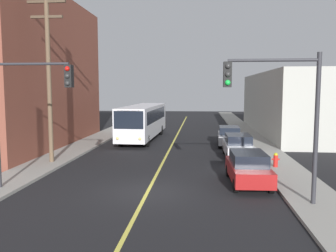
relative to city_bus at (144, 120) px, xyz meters
name	(u,v)px	position (x,y,z in m)	size (l,w,h in m)	color
ground_plane	(148,192)	(2.95, -17.00, -1.82)	(120.00, 120.00, 0.00)	black
sidewalk_left	(73,150)	(-4.30, -7.00, -1.74)	(2.50, 90.00, 0.15)	gray
sidewalk_right	(267,154)	(10.20, -7.00, -1.74)	(2.50, 90.00, 0.15)	gray
lane_stripe_center	(173,143)	(2.95, -2.00, -1.81)	(0.16, 60.00, 0.01)	#D8CC4C
building_left_brick	(7,72)	(-10.54, -4.74, 4.30)	(10.00, 18.40, 12.23)	brown
building_right_warehouse	(315,104)	(17.45, 6.03, 1.38)	(12.00, 23.38, 6.40)	#B2B2A8
city_bus	(144,120)	(0.00, 0.00, 0.00)	(2.94, 12.22, 3.20)	silver
parked_car_red	(248,168)	(7.74, -15.20, -0.98)	(1.94, 4.46, 1.62)	maroon
parked_car_white	(238,146)	(7.94, -8.38, -0.98)	(1.89, 4.43, 1.62)	silver
parked_car_silver	(229,136)	(7.75, -3.17, -0.98)	(1.97, 4.47, 1.62)	#B7B7BC
utility_pole_near	(49,70)	(-4.04, -11.46, 4.07)	(2.40, 0.28, 10.46)	brown
traffic_signal_left_corner	(28,98)	(-2.46, -17.37, 2.49)	(3.75, 0.48, 6.00)	#2D2D33
traffic_signal_right_corner	(277,100)	(8.36, -18.46, 2.49)	(3.75, 0.48, 6.00)	#2D2D33
fire_hydrant	(276,160)	(9.80, -11.71, -1.23)	(0.44, 0.26, 0.84)	red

